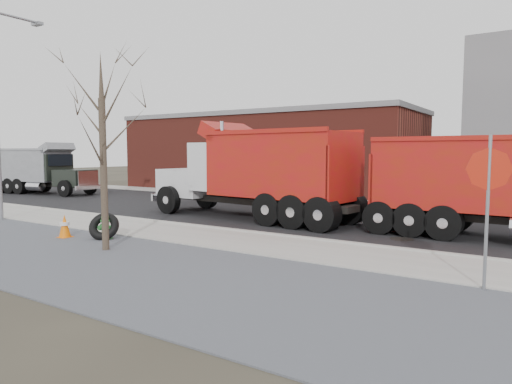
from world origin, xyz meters
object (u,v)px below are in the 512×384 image
Objects in this scene: truck_tire at (104,226)px; dump_truck_grey at (42,168)px; stop_sign at (488,186)px; dump_truck_red_b at (257,170)px; dump_truck_red_a at (497,182)px; fire_hydrant at (105,228)px.

dump_truck_grey is (-15.55, 7.82, 1.20)m from truck_tire.
truck_tire is at bearing -34.02° from dump_truck_grey.
stop_sign is 0.32× the size of dump_truck_red_b.
dump_truck_red_b is at bearing -177.02° from dump_truck_red_a.
dump_truck_grey is at bearing 177.73° from dump_truck_red_a.
fire_hydrant is at bearing 81.04° from dump_truck_red_b.
stop_sign is 0.35× the size of dump_truck_red_a.
dump_truck_grey reaches higher than truck_tire.
fire_hydrant is at bearing 13.33° from truck_tire.
truck_tire is 0.14× the size of dump_truck_red_a.
dump_truck_red_b is at bearing 153.36° from stop_sign.
dump_truck_grey is at bearing -0.58° from dump_truck_red_b.
stop_sign is 10.20m from dump_truck_red_b.
dump_truck_grey is (-25.39, 1.59, -0.13)m from dump_truck_red_a.
dump_truck_red_a reaches higher than fire_hydrant.
dump_truck_red_b is at bearing -13.43° from dump_truck_grey.
fire_hydrant is 6.37m from dump_truck_red_b.
fire_hydrant is 10.28m from stop_sign.
fire_hydrant is 11.68m from dump_truck_red_a.
stop_sign is 5.74m from dump_truck_red_a.
truck_tire is at bearing -162.56° from fire_hydrant.
dump_truck_grey is (-25.73, 7.31, -0.39)m from stop_sign.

